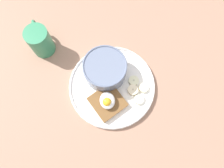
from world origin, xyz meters
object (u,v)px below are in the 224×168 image
Objects in this scene: oatmeal_bowl at (105,69)px; banana_slice_left at (139,100)px; banana_slice_right at (134,81)px; coffee_mug at (40,40)px; poached_egg at (107,101)px; toast_slice at (107,102)px; banana_slice_back at (143,88)px; banana_slice_front at (133,90)px.

oatmeal_bowl is 13.48cm from banana_slice_left.
coffee_mug is at bearing 55.06° from banana_slice_right.
oatmeal_bowl is at bearing -8.13° from poached_egg.
oatmeal_bowl is 2.54× the size of poached_egg.
oatmeal_bowl reaches higher than poached_egg.
banana_slice_right is (4.78, -9.20, -0.31)cm from toast_slice.
oatmeal_bowl is 3.24× the size of banana_slice_back.
banana_slice_right is 31.24cm from coffee_mug.
poached_egg reaches higher than toast_slice.
coffee_mug is (17.78, 25.44, 3.53)cm from banana_slice_right.
oatmeal_bowl reaches higher than toast_slice.
oatmeal_bowl reaches higher than banana_slice_left.
coffee_mug reaches higher than toast_slice.
toast_slice reaches higher than banana_slice_right.
banana_slice_back is (-7.37, -10.28, -2.70)cm from oatmeal_bowl.
toast_slice reaches higher than banana_slice_left.
toast_slice is 1.10× the size of coffee_mug.
toast_slice is at bearing 117.46° from banana_slice_right.
banana_slice_front and banana_slice_left have the same top height.
banana_slice_back is (1.93, -11.58, -0.37)cm from toast_slice.
oatmeal_bowl reaches higher than banana_slice_front.
oatmeal_bowl is 3.11× the size of banana_slice_left.
poached_egg reaches higher than banana_slice_right.
coffee_mug reaches higher than banana_slice_left.
poached_egg is 1.22× the size of banana_slice_left.
oatmeal_bowl is 9.49cm from banana_slice_right.
banana_slice_left is 3.91cm from banana_slice_back.
banana_slice_right is (6.02, 0.09, -0.07)cm from banana_slice_left.
banana_slice_front reaches higher than banana_slice_back.
coffee_mug is (20.57, 24.47, 3.39)cm from banana_slice_front.
oatmeal_bowl is 9.51cm from poached_egg.
toast_slice is 2.82× the size of banana_slice_left.
banana_slice_right is at bearing -124.94° from coffee_mug.
banana_slice_left is at bearing -161.75° from banana_slice_front.
banana_slice_back is 34.82cm from coffee_mug.
banana_slice_back is at bearing -80.52° from toast_slice.
banana_slice_right is (4.89, -9.25, -2.42)cm from poached_egg.
poached_egg is (-9.42, 1.35, -0.23)cm from oatmeal_bowl.
coffee_mug is at bearing 35.53° from poached_egg.
oatmeal_bowl is 9.68cm from toast_slice.
banana_slice_back is 0.99× the size of banana_slice_right.
toast_slice is (-9.30, 1.29, -2.34)cm from oatmeal_bowl.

